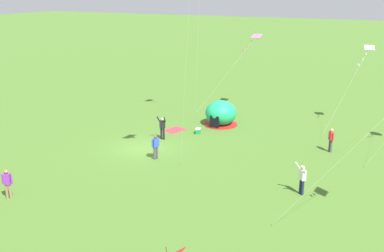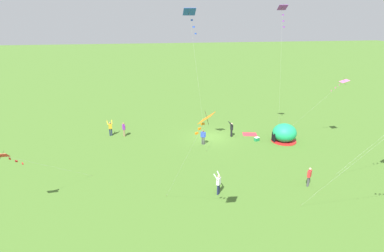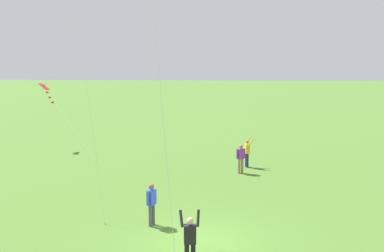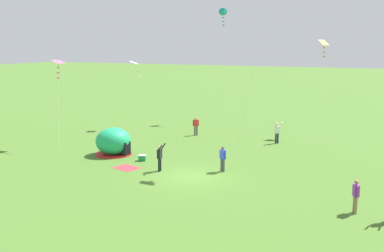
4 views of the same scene
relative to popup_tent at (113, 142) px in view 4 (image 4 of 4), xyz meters
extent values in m
plane|color=#477028|center=(7.93, -2.69, -1.00)|extent=(300.00, 300.00, 0.00)
ellipsoid|color=#1EAD6B|center=(-0.01, 0.00, 0.05)|extent=(2.70, 2.60, 2.10)
cylinder|color=red|center=(-0.01, 0.00, -0.95)|extent=(2.81, 2.81, 0.10)
cube|color=black|center=(1.27, -0.02, -0.45)|extent=(0.13, 0.80, 1.10)
cube|color=#CC333D|center=(3.06, -2.78, -0.99)|extent=(1.97, 1.68, 0.01)
cube|color=#1E8C4C|center=(3.00, -0.66, -0.81)|extent=(0.62, 0.53, 0.38)
cube|color=white|center=(3.00, -0.66, -0.59)|extent=(0.63, 0.54, 0.06)
cylinder|color=#1E2347|center=(10.32, 9.45, -0.56)|extent=(0.15, 0.15, 0.88)
cylinder|color=#1E2347|center=(10.19, 9.30, -0.56)|extent=(0.15, 0.15, 0.88)
cube|color=white|center=(10.25, 9.37, 0.18)|extent=(0.43, 0.44, 0.60)
sphere|color=tan|center=(10.25, 9.37, 0.61)|extent=(0.22, 0.22, 0.22)
cylinder|color=white|center=(10.54, 9.47, 0.65)|extent=(0.37, 0.27, 0.50)
cylinder|color=white|center=(10.19, 9.07, 0.65)|extent=(0.31, 0.35, 0.50)
cylinder|color=#8C7251|center=(18.06, -4.76, -0.56)|extent=(0.15, 0.15, 0.88)
cylinder|color=#8C7251|center=(18.15, -4.95, -0.56)|extent=(0.15, 0.15, 0.88)
cube|color=purple|center=(18.10, -4.86, 0.18)|extent=(0.38, 0.45, 0.60)
sphere|color=#9E7051|center=(18.10, -4.86, 0.61)|extent=(0.22, 0.22, 0.22)
cylinder|color=purple|center=(18.00, -4.63, 0.18)|extent=(0.09, 0.09, 0.58)
cylinder|color=purple|center=(18.21, -5.08, 0.18)|extent=(0.09, 0.09, 0.58)
cylinder|color=#4C4C51|center=(9.42, -0.79, -0.56)|extent=(0.15, 0.15, 0.88)
cylinder|color=#4C4C51|center=(9.23, -0.71, -0.56)|extent=(0.15, 0.15, 0.88)
cube|color=blue|center=(9.32, -0.75, 0.18)|extent=(0.45, 0.38, 0.60)
sphere|color=brown|center=(9.32, -0.75, 0.61)|extent=(0.22, 0.22, 0.22)
cylinder|color=blue|center=(9.55, -0.85, 0.18)|extent=(0.09, 0.09, 0.58)
cylinder|color=blue|center=(9.10, -0.65, 0.18)|extent=(0.09, 0.09, 0.58)
cylinder|color=#4C4C51|center=(2.43, 9.46, -0.56)|extent=(0.15, 0.15, 0.88)
cylinder|color=#4C4C51|center=(2.59, 9.58, -0.56)|extent=(0.15, 0.15, 0.88)
cube|color=red|center=(2.51, 9.52, 0.18)|extent=(0.45, 0.43, 0.60)
sphere|color=tan|center=(2.51, 9.52, 0.61)|extent=(0.22, 0.22, 0.22)
cylinder|color=red|center=(2.32, 9.36, 0.18)|extent=(0.09, 0.09, 0.58)
cylinder|color=red|center=(2.70, 9.68, 0.18)|extent=(0.09, 0.09, 0.58)
cylinder|color=black|center=(5.49, -2.37, -0.56)|extent=(0.15, 0.15, 0.88)
cylinder|color=black|center=(5.51, -2.57, -0.56)|extent=(0.15, 0.15, 0.88)
cube|color=black|center=(5.50, -2.47, 0.18)|extent=(0.28, 0.40, 0.60)
sphere|color=beige|center=(5.50, -2.47, 0.61)|extent=(0.22, 0.22, 0.22)
cylinder|color=black|center=(5.62, -2.19, 0.65)|extent=(0.39, 0.19, 0.50)
cylinder|color=black|center=(5.68, -2.72, 0.65)|extent=(0.38, 0.11, 0.50)
cylinder|color=silver|center=(-2.89, 9.47, 2.29)|extent=(4.09, 2.37, 6.59)
cylinder|color=brown|center=(-0.85, 8.29, -0.97)|extent=(0.03, 0.03, 0.06)
cube|color=white|center=(-4.93, 10.65, 5.59)|extent=(0.90, 0.93, 0.30)
cylinder|color=#332314|center=(-4.93, 10.65, 5.60)|extent=(0.22, 0.14, 0.57)
cube|color=white|center=(-4.55, 10.43, 5.12)|extent=(0.19, 0.18, 0.12)
cube|color=white|center=(-4.24, 10.25, 4.71)|extent=(0.18, 0.19, 0.12)
cube|color=white|center=(-3.92, 10.07, 4.31)|extent=(0.11, 0.21, 0.12)
cylinder|color=silver|center=(2.94, 15.46, 4.85)|extent=(3.22, 6.87, 11.70)
cylinder|color=brown|center=(4.54, 12.03, -0.97)|extent=(0.03, 0.03, 0.06)
cone|color=teal|center=(1.33, 18.89, 10.70)|extent=(1.30, 1.37, 1.15)
cube|color=teal|center=(1.51, 18.50, 10.22)|extent=(0.20, 0.07, 0.12)
cube|color=teal|center=(1.67, 18.17, 9.81)|extent=(0.20, 0.15, 0.12)
cube|color=teal|center=(1.82, 17.84, 9.39)|extent=(0.20, 0.15, 0.12)
cylinder|color=silver|center=(13.56, 12.18, 3.27)|extent=(1.67, 6.50, 8.54)
cylinder|color=brown|center=(14.39, 8.93, -0.97)|extent=(0.03, 0.03, 0.06)
cube|color=orange|center=(12.73, 15.43, 7.54)|extent=(1.01, 1.07, 0.51)
cylinder|color=#332314|center=(12.73, 15.43, 7.55)|extent=(0.14, 0.47, 0.64)
cube|color=orange|center=(12.84, 15.00, 7.08)|extent=(0.21, 0.12, 0.12)
cube|color=orange|center=(12.93, 14.65, 6.68)|extent=(0.20, 0.16, 0.12)
cube|color=orange|center=(13.02, 14.29, 6.29)|extent=(0.21, 0.13, 0.12)
cylinder|color=silver|center=(0.13, -2.12, 6.20)|extent=(1.70, 1.32, 14.40)
cylinder|color=brown|center=(-0.72, -2.77, -0.97)|extent=(0.03, 0.03, 0.06)
cylinder|color=silver|center=(-4.08, -1.31, 2.48)|extent=(3.56, 4.38, 6.97)
cylinder|color=brown|center=(-2.31, -3.49, -0.97)|extent=(0.03, 0.03, 0.06)
cube|color=pink|center=(-5.86, 0.88, 5.96)|extent=(0.88, 0.92, 0.29)
cylinder|color=#332314|center=(-5.86, 0.88, 5.97)|extent=(0.20, 0.23, 0.79)
cube|color=pink|center=(-5.58, 0.54, 5.51)|extent=(0.19, 0.17, 0.12)
cube|color=pink|center=(-5.35, 0.25, 5.11)|extent=(0.20, 0.16, 0.12)
cube|color=pink|center=(-5.12, -0.03, 4.72)|extent=(0.19, 0.18, 0.12)
cylinder|color=silver|center=(10.43, 2.16, 5.92)|extent=(2.17, 2.02, 13.84)
cylinder|color=brown|center=(9.35, 1.15, -0.97)|extent=(0.03, 0.03, 0.06)
camera|label=1|loc=(33.59, 14.31, 10.13)|focal=42.00mm
camera|label=2|loc=(16.01, 29.48, 12.25)|focal=28.00mm
camera|label=3|loc=(-7.87, -3.13, 5.50)|focal=42.00mm
camera|label=4|loc=(20.03, -27.66, 7.30)|focal=42.00mm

